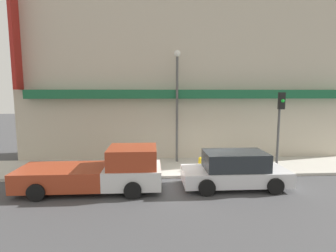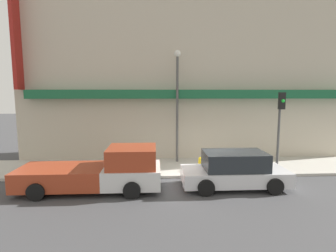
# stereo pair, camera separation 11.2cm
# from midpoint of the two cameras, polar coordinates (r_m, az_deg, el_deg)

# --- Properties ---
(ground_plane) EXTENTS (80.00, 80.00, 0.00)m
(ground_plane) POSITION_cam_midpoint_polar(r_m,az_deg,el_deg) (12.73, 6.29, -11.20)
(ground_plane) COLOR #424244
(sidewalk) EXTENTS (36.00, 3.34, 0.13)m
(sidewalk) POSITION_cam_midpoint_polar(r_m,az_deg,el_deg) (14.28, 5.15, -8.84)
(sidewalk) COLOR #B7B2A8
(sidewalk) RESTS_ON ground
(building) EXTENTS (19.80, 3.80, 11.44)m
(building) POSITION_cam_midpoint_polar(r_m,az_deg,el_deg) (16.93, 3.70, 12.98)
(building) COLOR #BCB29E
(building) RESTS_ON ground
(pickup_truck) EXTENTS (5.76, 2.23, 1.80)m
(pickup_truck) POSITION_cam_midpoint_polar(r_m,az_deg,el_deg) (11.34, -14.68, -9.57)
(pickup_truck) COLOR silver
(pickup_truck) RESTS_ON ground
(parked_car) EXTENTS (4.44, 2.00, 1.54)m
(parked_car) POSITION_cam_midpoint_polar(r_m,az_deg,el_deg) (11.65, 14.01, -9.31)
(parked_car) COLOR silver
(parked_car) RESTS_ON ground
(fire_hydrant) EXTENTS (0.21, 0.21, 0.67)m
(fire_hydrant) POSITION_cam_midpoint_polar(r_m,az_deg,el_deg) (13.46, 6.79, -8.10)
(fire_hydrant) COLOR yellow
(fire_hydrant) RESTS_ON sidewalk
(street_lamp) EXTENTS (0.36, 0.36, 6.19)m
(street_lamp) POSITION_cam_midpoint_polar(r_m,az_deg,el_deg) (14.57, 1.77, 6.95)
(street_lamp) COLOR #4C4C4C
(street_lamp) RESTS_ON sidewalk
(traffic_light) EXTENTS (0.28, 0.42, 3.90)m
(traffic_light) POSITION_cam_midpoint_polar(r_m,az_deg,el_deg) (13.72, 22.94, 1.61)
(traffic_light) COLOR #4C4C4C
(traffic_light) RESTS_ON sidewalk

